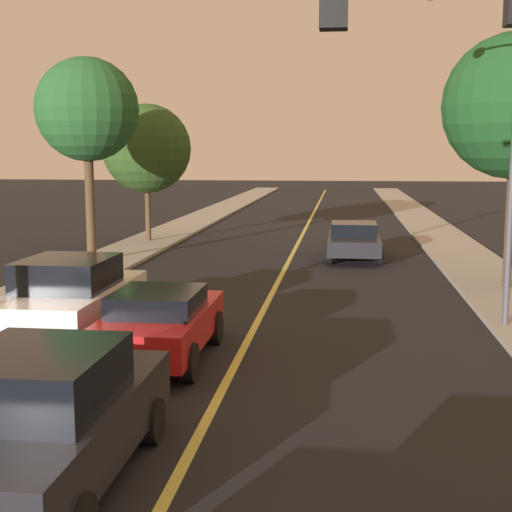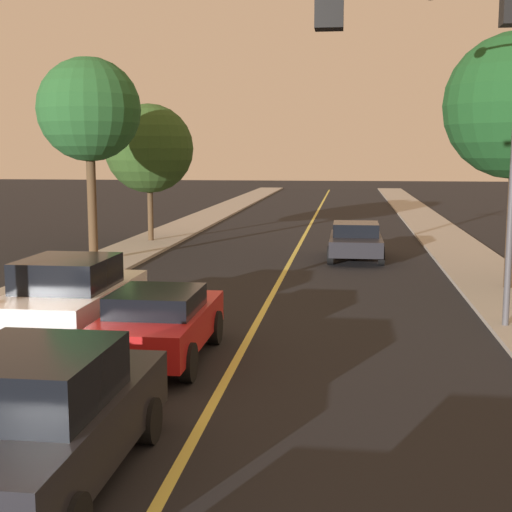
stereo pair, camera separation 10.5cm
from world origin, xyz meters
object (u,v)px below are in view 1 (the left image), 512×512
Objects in this scene: car_far_oncoming at (354,240)px; tree_left_near at (87,110)px; car_near_lane_second at (160,322)px; streetlamp_right at (492,109)px; car_near_lane_front at (44,419)px; car_outer_lane_second at (71,298)px; tree_left_far at (147,149)px.

tree_left_near reaches higher than car_far_oncoming.
car_near_lane_second is 0.55× the size of streetlamp_right.
car_far_oncoming is 11.49m from streetlamp_right.
streetlamp_right is at bearing 52.41° from car_near_lane_front.
car_outer_lane_second is at bearing 108.98° from car_near_lane_front.
car_outer_lane_second is 16.61m from tree_left_far.
tree_left_far reaches higher than car_far_oncoming.
car_near_lane_front is 5.26m from car_near_lane_second.
car_outer_lane_second reaches higher than car_near_lane_second.
car_far_oncoming is (3.81, 18.87, -0.12)m from car_near_lane_front.
car_near_lane_front is 1.06× the size of car_far_oncoming.
streetlamp_right is (6.55, 8.50, 4.02)m from car_near_lane_front.
car_far_oncoming is at bearing -23.48° from tree_left_far.
car_far_oncoming is at bearing 63.38° from car_outer_lane_second.
streetlamp_right is at bearing -33.95° from tree_left_near.
car_near_lane_front is at bearing -90.00° from car_near_lane_second.
car_near_lane_front is 11.46m from streetlamp_right.
car_near_lane_front is at bearing 78.58° from car_far_oncoming.
tree_left_far is (-2.78, 16.05, 3.25)m from car_outer_lane_second.
car_far_oncoming is at bearing 13.95° from tree_left_near.
tree_left_far is (-8.89, 3.86, 3.39)m from car_far_oncoming.
tree_left_near is at bearing 107.64° from car_outer_lane_second.
tree_left_far is (-5.08, 22.73, 3.27)m from car_near_lane_front.
car_near_lane_front is at bearing -71.82° from tree_left_near.
car_outer_lane_second is 11.32m from tree_left_near.
car_near_lane_front is 7.07m from car_outer_lane_second.
car_near_lane_front is 18.02m from tree_left_near.
car_outer_lane_second is at bearing -72.36° from tree_left_near.
car_near_lane_front is 1.10× the size of car_near_lane_second.
streetlamp_right reaches higher than car_outer_lane_second.
streetlamp_right reaches higher than car_far_oncoming.
tree_left_far is at bearing 99.84° from car_outer_lane_second.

